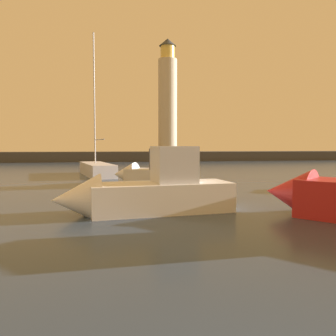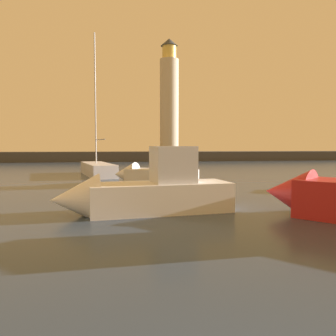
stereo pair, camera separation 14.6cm
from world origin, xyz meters
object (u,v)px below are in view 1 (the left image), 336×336
(lighthouse, at_px, (168,99))
(sailboat_moored, at_px, (97,169))
(motorboat_2, at_px, (141,193))
(motorboat_0, at_px, (150,173))
(mooring_buoy, at_px, (225,188))

(lighthouse, xyz_separation_m, sailboat_moored, (-10.80, -27.55, -10.15))
(motorboat_2, distance_m, sailboat_moored, 17.71)
(sailboat_moored, bearing_deg, motorboat_0, -60.71)
(lighthouse, relative_size, motorboat_0, 3.07)
(motorboat_2, xyz_separation_m, mooring_buoy, (5.00, 4.33, -0.45))
(lighthouse, distance_m, motorboat_2, 46.88)
(lighthouse, distance_m, motorboat_0, 36.80)
(motorboat_0, xyz_separation_m, motorboat_2, (-1.48, -10.31, 0.06))
(lighthouse, relative_size, mooring_buoy, 25.79)
(lighthouse, relative_size, motorboat_2, 2.64)
(motorboat_0, bearing_deg, motorboat_2, -98.18)
(motorboat_0, distance_m, sailboat_moored, 8.27)
(mooring_buoy, bearing_deg, motorboat_2, -139.10)
(lighthouse, bearing_deg, motorboat_0, -100.99)
(motorboat_2, bearing_deg, mooring_buoy, 40.90)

